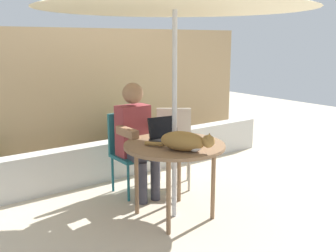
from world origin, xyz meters
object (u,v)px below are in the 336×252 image
person_seated (137,134)px  laptop (165,134)px  chair_empty (174,141)px  patio_table (174,151)px  potted_plant_by_chair (136,141)px  cat (186,142)px  chair_occupied (129,146)px

person_seated → laptop: person_seated is taller
chair_empty → person_seated: (-0.54, -0.06, 0.17)m
patio_table → chair_empty: (0.54, 0.72, -0.14)m
person_seated → potted_plant_by_chair: 1.14m
cat → potted_plant_by_chair: (0.62, 1.83, -0.47)m
patio_table → chair_occupied: bearing=90.0°
chair_occupied → person_seated: bearing=-90.0°
patio_table → laptop: size_ratio=2.83×
potted_plant_by_chair → person_seated: bearing=-121.1°
patio_table → potted_plant_by_chair: (0.56, 1.59, -0.32)m
laptop → cat: bearing=-101.0°
person_seated → cat: (-0.07, -0.90, 0.12)m
cat → potted_plant_by_chair: size_ratio=0.94×
cat → person_seated: bearing=85.9°
chair_empty → person_seated: bearing=-173.8°
person_seated → cat: 0.91m
chair_occupied → laptop: 0.71m
chair_occupied → potted_plant_by_chair: chair_occupied is taller
patio_table → person_seated: size_ratio=0.77×
potted_plant_by_chair → laptop: bearing=-110.9°
patio_table → cat: bearing=-105.0°
chair_occupied → person_seated: (0.00, -0.16, 0.17)m
cat → potted_plant_by_chair: 1.99m
chair_occupied → chair_empty: size_ratio=1.00×
chair_occupied → chair_empty: 0.55m
chair_occupied → person_seated: 0.23m
chair_empty → laptop: (-0.52, -0.56, 0.27)m
chair_occupied → cat: bearing=-93.5°
person_seated → cat: size_ratio=2.07×
patio_table → chair_occupied: 0.83m
chair_empty → potted_plant_by_chair: (0.02, 0.87, -0.18)m
chair_occupied → cat: (-0.07, -1.06, 0.29)m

